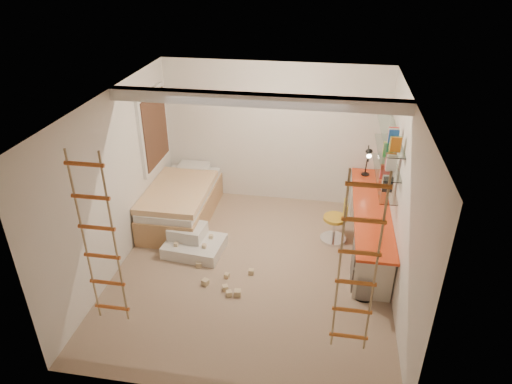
% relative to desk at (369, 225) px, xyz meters
% --- Properties ---
extents(floor, '(4.50, 4.50, 0.00)m').
position_rel_desk_xyz_m(floor, '(-1.72, -0.86, -0.40)').
color(floor, '#987F62').
rests_on(floor, ground).
extents(ceiling_beam, '(4.00, 0.18, 0.16)m').
position_rel_desk_xyz_m(ceiling_beam, '(-1.72, -0.56, 2.12)').
color(ceiling_beam, white).
rests_on(ceiling_beam, ceiling).
extents(window_frame, '(0.06, 1.15, 1.35)m').
position_rel_desk_xyz_m(window_frame, '(-3.69, 0.64, 1.15)').
color(window_frame, white).
rests_on(window_frame, wall_left).
extents(window_blind, '(0.02, 1.00, 1.20)m').
position_rel_desk_xyz_m(window_blind, '(-3.65, 0.64, 1.15)').
color(window_blind, '#4C2D1E').
rests_on(window_blind, window_frame).
extents(rope_ladder_left, '(0.41, 0.04, 2.13)m').
position_rel_desk_xyz_m(rope_ladder_left, '(-3.07, -2.61, 1.11)').
color(rope_ladder_left, '#C25121').
rests_on(rope_ladder_left, ceiling).
extents(rope_ladder_right, '(0.41, 0.04, 2.13)m').
position_rel_desk_xyz_m(rope_ladder_right, '(-0.37, -2.61, 1.11)').
color(rope_ladder_right, '#BF6220').
rests_on(rope_ladder_right, ceiling).
extents(waste_bin, '(0.30, 0.30, 0.38)m').
position_rel_desk_xyz_m(waste_bin, '(-0.09, -1.21, -0.21)').
color(waste_bin, white).
rests_on(waste_bin, floor).
extents(desk, '(0.56, 2.80, 0.75)m').
position_rel_desk_xyz_m(desk, '(0.00, 0.00, 0.00)').
color(desk, '#DF421A').
rests_on(desk, floor).
extents(shelves, '(0.25, 1.80, 0.71)m').
position_rel_desk_xyz_m(shelves, '(0.15, 0.27, 1.10)').
color(shelves, white).
rests_on(shelves, wall_right).
extents(bed, '(1.02, 2.00, 0.69)m').
position_rel_desk_xyz_m(bed, '(-3.20, 0.36, -0.07)').
color(bed, '#AD7F51').
rests_on(bed, floor).
extents(task_lamp, '(0.14, 0.36, 0.57)m').
position_rel_desk_xyz_m(task_lamp, '(-0.05, 0.96, 0.73)').
color(task_lamp, black).
rests_on(task_lamp, desk).
extents(swivel_chair, '(0.46, 0.46, 0.72)m').
position_rel_desk_xyz_m(swivel_chair, '(-0.51, 0.10, -0.14)').
color(swivel_chair, gold).
rests_on(swivel_chair, floor).
extents(play_platform, '(0.95, 0.77, 0.39)m').
position_rel_desk_xyz_m(play_platform, '(-2.74, -0.56, -0.25)').
color(play_platform, silver).
rests_on(play_platform, floor).
extents(toy_blocks, '(1.29, 1.12, 0.66)m').
position_rel_desk_xyz_m(toy_blocks, '(-2.37, -0.94, -0.20)').
color(toy_blocks, '#CCB284').
rests_on(toy_blocks, floor).
extents(books, '(0.14, 0.52, 0.92)m').
position_rel_desk_xyz_m(books, '(0.15, 0.27, 1.21)').
color(books, '#262626').
rests_on(books, shelves).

